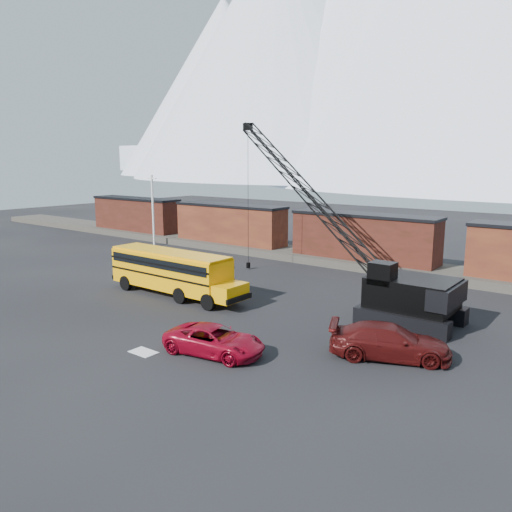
{
  "coord_description": "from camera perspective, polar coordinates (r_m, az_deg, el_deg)",
  "views": [
    {
      "loc": [
        19.64,
        -19.42,
        9.56
      ],
      "look_at": [
        -1.28,
        7.65,
        3.0
      ],
      "focal_mm": 35.0,
      "sensor_mm": 36.0,
      "label": 1
    }
  ],
  "objects": [
    {
      "name": "ground",
      "position": [
        29.23,
        -7.28,
        -8.33
      ],
      "size": [
        160.0,
        160.0,
        0.0
      ],
      "primitive_type": "plane",
      "color": "black",
      "rests_on": "ground"
    },
    {
      "name": "gravel_berm",
      "position": [
        46.76,
        12.08,
        -0.75
      ],
      "size": [
        120.0,
        5.0,
        0.7
      ],
      "primitive_type": "cube",
      "color": "#4C483F",
      "rests_on": "ground"
    },
    {
      "name": "crawler_crane",
      "position": [
        36.73,
        5.88,
        7.2
      ],
      "size": [
        20.37,
        8.54,
        12.89
      ],
      "color": "black",
      "rests_on": "ground"
    },
    {
      "name": "school_bus",
      "position": [
        36.12,
        -9.44,
        -1.71
      ],
      "size": [
        11.65,
        2.65,
        3.19
      ],
      "color": "#F39F05",
      "rests_on": "ground"
    },
    {
      "name": "red_pickup",
      "position": [
        25.38,
        -4.76,
        -9.57
      ],
      "size": [
        5.52,
        3.27,
        1.44
      ],
      "primitive_type": "imported",
      "rotation": [
        0.0,
        0.0,
        1.75
      ],
      "color": "maroon",
      "rests_on": "ground"
    },
    {
      "name": "boxcar_west_near",
      "position": [
        55.06,
        -3.0,
        3.75
      ],
      "size": [
        13.7,
        3.1,
        4.17
      ],
      "color": "#421913",
      "rests_on": "gravel_berm"
    },
    {
      "name": "utility_pole",
      "position": [
        57.74,
        -11.69,
        5.26
      ],
      "size": [
        1.4,
        0.24,
        8.0
      ],
      "color": "silver",
      "rests_on": "ground"
    },
    {
      "name": "boxcar_west_far",
      "position": [
        66.55,
        -13.55,
        4.69
      ],
      "size": [
        13.7,
        3.1,
        4.17
      ],
      "color": "#4A1C14",
      "rests_on": "gravel_berm"
    },
    {
      "name": "maroon_suv",
      "position": [
        25.62,
        15.02,
        -9.42
      ],
      "size": [
        6.29,
        4.57,
        1.69
      ],
      "primitive_type": "imported",
      "rotation": [
        0.0,
        0.0,
        2.0
      ],
      "color": "#3F0C0B",
      "rests_on": "ground"
    },
    {
      "name": "snow_patch",
      "position": [
        26.37,
        -12.74,
        -10.66
      ],
      "size": [
        1.4,
        0.9,
        0.02
      ],
      "primitive_type": "cube",
      "color": "silver",
      "rests_on": "ground"
    },
    {
      "name": "boxcar_mid",
      "position": [
        46.34,
        12.2,
        2.18
      ],
      "size": [
        13.7,
        3.1,
        4.17
      ],
      "color": "#4A1C14",
      "rests_on": "gravel_berm"
    }
  ]
}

